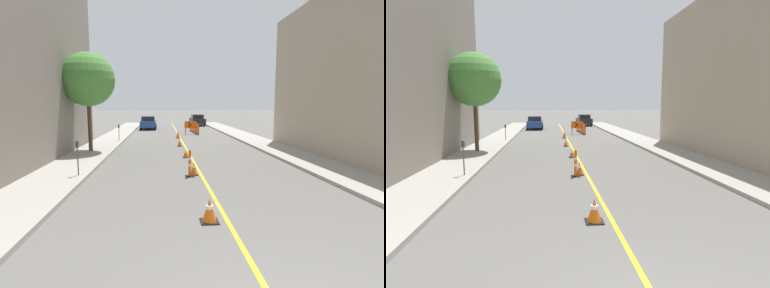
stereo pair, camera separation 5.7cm
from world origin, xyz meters
TOP-DOWN VIEW (x-y plane):
  - lane_stripe at (0.00, 22.63)m, footprint 0.12×45.27m
  - sidewalk_left at (-5.97, 22.63)m, footprint 2.46×45.27m
  - sidewalk_right at (5.97, 22.63)m, footprint 2.46×45.27m
  - traffic_cone_nearest at (-0.48, 4.64)m, footprint 0.47×0.47m
  - traffic_cone_second at (-0.32, 9.84)m, footprint 0.35×0.35m
  - traffic_cone_third at (-0.32, 14.16)m, footprint 0.34×0.34m
  - traffic_cone_fourth at (-0.39, 18.73)m, footprint 0.35×0.35m
  - traffic_cone_fifth at (-0.21, 24.02)m, footprint 0.41×0.41m
  - delineator_post_front at (-0.52, 9.60)m, footprint 0.37×0.37m
  - arrow_barricade_primary at (1.25, 27.28)m, footprint 1.24×0.14m
  - safety_mesh_fence at (1.82, 29.24)m, footprint 0.40×5.43m
  - parked_car_curb_near at (-3.26, 34.14)m, footprint 1.93×4.30m
  - parked_car_curb_mid at (3.41, 39.75)m, footprint 1.97×4.37m
  - parking_meter_near_curb at (-5.09, 9.68)m, footprint 0.12×0.11m
  - parking_meter_far_curb at (-5.09, 21.73)m, footprint 0.12×0.11m
  - street_tree_left_near at (-6.09, 16.33)m, footprint 3.26×3.26m

SIDE VIEW (x-z plane):
  - lane_stripe at x=0.00m, z-range 0.00..0.01m
  - sidewalk_left at x=-5.97m, z-range 0.00..0.15m
  - sidewalk_right at x=5.97m, z-range 0.00..0.15m
  - traffic_cone_third at x=-0.32m, z-range 0.00..0.50m
  - traffic_cone_fourth at x=-0.39m, z-range 0.00..0.55m
  - traffic_cone_second at x=-0.32m, z-range 0.00..0.57m
  - traffic_cone_nearest at x=-0.48m, z-range 0.00..0.62m
  - traffic_cone_fifth at x=-0.21m, z-range 0.00..0.70m
  - delineator_post_front at x=-0.52m, z-range -0.08..1.07m
  - safety_mesh_fence at x=1.82m, z-range 0.00..1.07m
  - parked_car_curb_near at x=-3.26m, z-range 0.00..1.59m
  - parked_car_curb_mid at x=3.41m, z-range 0.00..1.59m
  - arrow_barricade_primary at x=1.25m, z-range 0.27..1.59m
  - parking_meter_far_curb at x=-5.09m, z-range 0.41..1.69m
  - parking_meter_near_curb at x=-5.09m, z-range 0.44..1.88m
  - street_tree_left_near at x=-6.09m, z-range 1.51..7.52m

